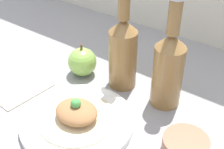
{
  "coord_description": "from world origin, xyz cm",
  "views": [
    {
      "loc": [
        36.38,
        -44.41,
        54.13
      ],
      "look_at": [
        0.06,
        5.78,
        10.54
      ],
      "focal_mm": 50.0,
      "sensor_mm": 36.0,
      "label": 1
    }
  ],
  "objects_px": {
    "cider_bottle_right": "(168,66)",
    "cider_bottle_left": "(123,50)",
    "dipping_bowl": "(185,145)",
    "plated_food": "(77,113)",
    "plate": "(77,121)",
    "apple": "(82,62)"
  },
  "relations": [
    {
      "from": "cider_bottle_right",
      "to": "cider_bottle_left",
      "type": "bearing_deg",
      "value": 180.0
    },
    {
      "from": "plated_food",
      "to": "plate",
      "type": "bearing_deg",
      "value": 0.0
    },
    {
      "from": "apple",
      "to": "dipping_bowl",
      "type": "xyz_separation_m",
      "value": [
        0.38,
        -0.1,
        -0.02
      ]
    },
    {
      "from": "apple",
      "to": "dipping_bowl",
      "type": "bearing_deg",
      "value": -14.64
    },
    {
      "from": "cider_bottle_left",
      "to": "cider_bottle_right",
      "type": "distance_m",
      "value": 0.14
    },
    {
      "from": "cider_bottle_right",
      "to": "apple",
      "type": "bearing_deg",
      "value": -174.01
    },
    {
      "from": "dipping_bowl",
      "to": "plated_food",
      "type": "bearing_deg",
      "value": -163.14
    },
    {
      "from": "plate",
      "to": "cider_bottle_left",
      "type": "bearing_deg",
      "value": 91.57
    },
    {
      "from": "plate",
      "to": "plated_food",
      "type": "height_order",
      "value": "plated_food"
    },
    {
      "from": "dipping_bowl",
      "to": "plate",
      "type": "bearing_deg",
      "value": -163.14
    },
    {
      "from": "plated_food",
      "to": "apple",
      "type": "relative_size",
      "value": 1.87
    },
    {
      "from": "plated_food",
      "to": "cider_bottle_right",
      "type": "relative_size",
      "value": 0.63
    },
    {
      "from": "cider_bottle_left",
      "to": "apple",
      "type": "xyz_separation_m",
      "value": [
        -0.12,
        -0.03,
        -0.07
      ]
    },
    {
      "from": "cider_bottle_right",
      "to": "plated_food",
      "type": "bearing_deg",
      "value": -122.95
    },
    {
      "from": "apple",
      "to": "plate",
      "type": "bearing_deg",
      "value": -53.28
    },
    {
      "from": "cider_bottle_right",
      "to": "dipping_bowl",
      "type": "xyz_separation_m",
      "value": [
        0.12,
        -0.13,
        -0.09
      ]
    },
    {
      "from": "plate",
      "to": "dipping_bowl",
      "type": "height_order",
      "value": "dipping_bowl"
    },
    {
      "from": "plate",
      "to": "plated_food",
      "type": "relative_size",
      "value": 1.47
    },
    {
      "from": "plate",
      "to": "cider_bottle_left",
      "type": "relative_size",
      "value": 0.92
    },
    {
      "from": "plate",
      "to": "cider_bottle_right",
      "type": "xyz_separation_m",
      "value": [
        0.13,
        0.2,
        0.1
      ]
    },
    {
      "from": "plated_food",
      "to": "cider_bottle_right",
      "type": "xyz_separation_m",
      "value": [
        0.13,
        0.2,
        0.08
      ]
    },
    {
      "from": "cider_bottle_left",
      "to": "plated_food",
      "type": "bearing_deg",
      "value": -88.43
    }
  ]
}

